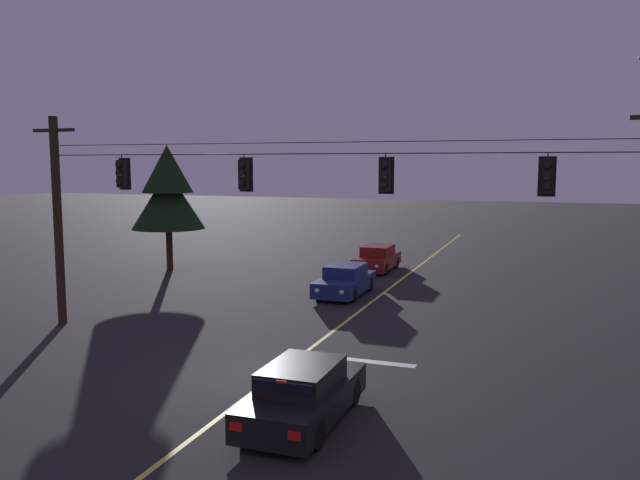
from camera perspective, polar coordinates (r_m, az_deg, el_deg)
name	(u,v)px	position (r m, az deg, el deg)	size (l,w,h in m)	color
ground_plane	(272,377)	(18.51, -4.23, -12.05)	(180.00, 180.00, 0.00)	black
lane_centre_stripe	(361,310)	(26.60, 3.69, -6.19)	(0.14, 60.00, 0.01)	#D1C64C
stop_bar_paint	(361,361)	(19.97, 3.63, -10.61)	(3.40, 0.36, 0.01)	silver
signal_span_assembly	(309,226)	(20.33, -0.96, 1.21)	(21.65, 0.32, 7.67)	#2D2116
traffic_light_leftmost	(122,174)	(23.64, -17.15, 5.64)	(0.48, 0.41, 1.22)	black
traffic_light_left_inner	(244,174)	(21.13, -6.75, 5.79)	(0.48, 0.41, 1.22)	black
traffic_light_centre	(385,175)	(19.48, 5.78, 5.72)	(0.48, 0.41, 1.22)	black
traffic_light_right_inner	(547,176)	(18.89, 19.47, 5.34)	(0.48, 0.41, 1.22)	black
car_waiting_near_lane	(303,394)	(15.36, -1.50, -13.48)	(1.80, 4.33, 1.39)	black
car_oncoming_lead	(345,281)	(29.42, 2.22, -3.64)	(1.80, 4.42, 1.39)	navy
car_oncoming_trailing	(377,259)	(36.34, 5.09, -1.66)	(1.80, 4.42, 1.39)	maroon
tree_verge_near	(168,191)	(36.93, -13.33, 4.23)	(4.06, 4.06, 7.01)	#332316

